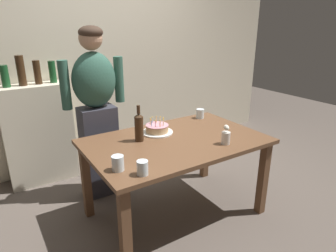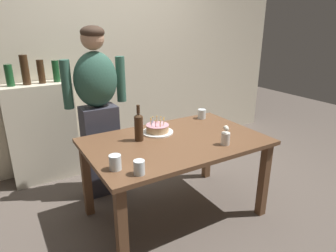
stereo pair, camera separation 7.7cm
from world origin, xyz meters
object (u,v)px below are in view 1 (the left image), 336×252
(birthday_cake, at_px, (157,129))
(person_man_bearded, at_px, (97,112))
(flower_vase, at_px, (226,136))
(water_glass_far, at_px, (142,168))
(water_glass_side, at_px, (118,163))
(wine_bottle, at_px, (139,127))
(water_glass_near, at_px, (200,114))

(birthday_cake, xyz_separation_m, person_man_bearded, (-0.38, 0.50, 0.10))
(flower_vase, bearing_deg, water_glass_far, -173.76)
(water_glass_side, height_order, wine_bottle, wine_bottle)
(birthday_cake, xyz_separation_m, wine_bottle, (-0.22, -0.08, 0.09))
(wine_bottle, bearing_deg, water_glass_side, -133.03)
(water_glass_near, relative_size, wine_bottle, 0.31)
(wine_bottle, distance_m, person_man_bearded, 0.60)
(water_glass_far, xyz_separation_m, wine_bottle, (0.25, 0.53, 0.08))
(flower_vase, relative_size, person_man_bearded, 0.10)
(birthday_cake, bearing_deg, wine_bottle, -160.23)
(wine_bottle, height_order, flower_vase, wine_bottle)
(water_glass_near, xyz_separation_m, water_glass_far, (-1.07, -0.74, 0.00))
(birthday_cake, xyz_separation_m, water_glass_side, (-0.58, -0.47, 0.02))
(flower_vase, bearing_deg, water_glass_side, 176.71)
(flower_vase, bearing_deg, birthday_cake, 123.29)
(birthday_cake, relative_size, water_glass_far, 2.91)
(birthday_cake, bearing_deg, person_man_bearded, 127.21)
(water_glass_side, bearing_deg, water_glass_near, 26.96)
(birthday_cake, bearing_deg, water_glass_far, -127.77)
(water_glass_near, distance_m, flower_vase, 0.70)
(wine_bottle, bearing_deg, person_man_bearded, 105.17)
(birthday_cake, xyz_separation_m, flower_vase, (0.34, -0.52, 0.03))
(flower_vase, bearing_deg, person_man_bearded, 125.25)
(water_glass_near, bearing_deg, water_glass_side, -153.04)
(water_glass_side, bearing_deg, flower_vase, -3.29)
(wine_bottle, relative_size, person_man_bearded, 0.19)
(birthday_cake, relative_size, water_glass_near, 2.94)
(water_glass_far, xyz_separation_m, water_glass_side, (-0.11, 0.14, 0.00))
(water_glass_near, bearing_deg, wine_bottle, -165.50)
(water_glass_far, height_order, flower_vase, flower_vase)
(water_glass_far, height_order, person_man_bearded, person_man_bearded)
(person_man_bearded, bearing_deg, water_glass_near, 159.46)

